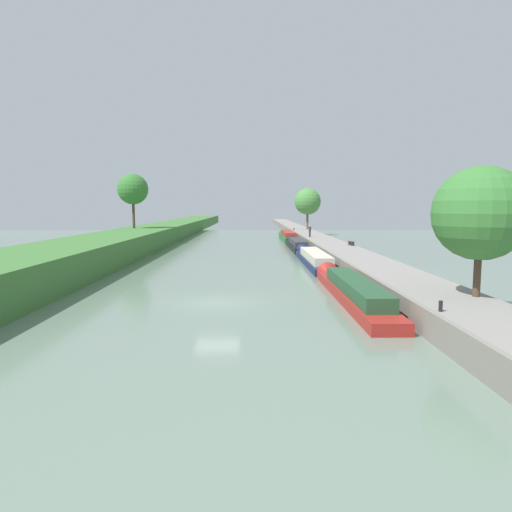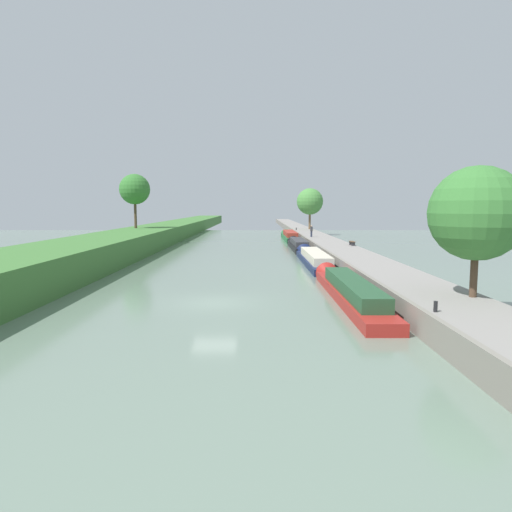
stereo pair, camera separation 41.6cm
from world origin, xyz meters
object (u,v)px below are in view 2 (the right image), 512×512
object	(u,v)px
narrowboat_navy	(314,258)
person_walking	(312,231)
narrowboat_red	(348,289)
narrowboat_black	(298,245)
mooring_bollard_far	(296,229)
narrowboat_green	(290,236)
park_bench	(352,242)
mooring_bollard_near	(436,307)

from	to	relation	value
narrowboat_navy	person_walking	world-z (taller)	person_walking
narrowboat_red	narrowboat_black	size ratio (longest dim) A/B	1.13
person_walking	mooring_bollard_far	distance (m)	18.53
narrowboat_black	narrowboat_green	bearing A→B (deg)	89.75
mooring_bollard_far	park_bench	world-z (taller)	park_bench
narrowboat_black	narrowboat_green	distance (m)	15.95
person_walking	narrowboat_green	bearing A→B (deg)	102.32
person_walking	park_bench	xyz separation A→B (m)	(2.78, -14.18, -0.53)
narrowboat_red	mooring_bollard_far	world-z (taller)	mooring_bollard_far
person_walking	park_bench	world-z (taller)	person_walking
narrowboat_black	person_walking	xyz separation A→B (m)	(2.39, 5.34, 1.52)
mooring_bollard_near	mooring_bollard_far	size ratio (longest dim) A/B	1.00
narrowboat_green	narrowboat_red	bearing A→B (deg)	-90.03
narrowboat_red	person_walking	size ratio (longest dim) A/B	9.90
mooring_bollard_near	mooring_bollard_far	xyz separation A→B (m)	(0.00, 64.38, 0.00)
narrowboat_navy	mooring_bollard_near	bearing A→B (deg)	-85.92
narrowboat_black	narrowboat_red	bearing A→B (deg)	-89.93
narrowboat_red	narrowboat_green	size ratio (longest dim) A/B	0.97
narrowboat_navy	narrowboat_green	xyz separation A→B (m)	(-0.01, 31.28, 0.11)
mooring_bollard_far	narrowboat_black	bearing A→B (deg)	-94.51
narrowboat_red	narrowboat_black	xyz separation A→B (m)	(-0.04, 32.02, -0.01)
narrowboat_red	mooring_bollard_far	size ratio (longest dim) A/B	36.54
narrowboat_red	narrowboat_black	distance (m)	32.02
narrowboat_red	mooring_bollard_near	world-z (taller)	mooring_bollard_near
narrowboat_green	mooring_bollard_far	world-z (taller)	mooring_bollard_far
narrowboat_green	park_bench	distance (m)	25.32
park_bench	narrowboat_green	bearing A→B (deg)	101.62
narrowboat_green	mooring_bollard_near	size ratio (longest dim) A/B	37.60
mooring_bollard_near	park_bench	world-z (taller)	park_bench
narrowboat_navy	narrowboat_green	size ratio (longest dim) A/B	0.98
narrowboat_black	person_walking	world-z (taller)	person_walking
narrowboat_black	mooring_bollard_near	distance (m)	40.59
narrowboat_red	narrowboat_navy	bearing A→B (deg)	89.87
narrowboat_green	park_bench	size ratio (longest dim) A/B	11.28
narrowboat_red	narrowboat_green	world-z (taller)	narrowboat_green
narrowboat_navy	narrowboat_black	xyz separation A→B (m)	(-0.08, 15.34, 0.02)
narrowboat_navy	mooring_bollard_far	world-z (taller)	mooring_bollard_far
narrowboat_red	person_walking	world-z (taller)	person_walking
narrowboat_red	mooring_bollard_far	xyz separation A→B (m)	(1.84, 55.87, 0.86)
person_walking	narrowboat_black	bearing A→B (deg)	-114.10
narrowboat_black	park_bench	world-z (taller)	park_bench
mooring_bollard_near	narrowboat_green	bearing A→B (deg)	91.83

